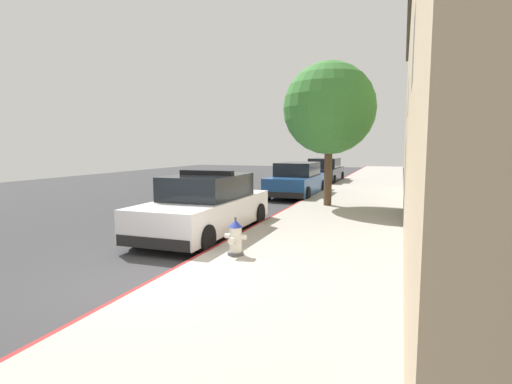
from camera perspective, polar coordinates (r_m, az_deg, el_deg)
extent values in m
cube|color=#353538|center=(17.87, -6.25, -1.33)|extent=(32.67, 60.00, 0.20)
cube|color=#9E9991|center=(16.15, 13.25, -1.65)|extent=(3.77, 60.00, 0.16)
cube|color=maroon|center=(16.48, 6.58, -1.36)|extent=(0.08, 60.00, 0.16)
cube|color=black|center=(6.52, 21.51, 18.13)|extent=(0.06, 1.30, 1.10)
cube|color=black|center=(12.36, 20.75, 12.38)|extent=(0.06, 1.30, 1.10)
cube|color=black|center=(18.25, 20.48, 10.33)|extent=(0.06, 1.30, 1.10)
cube|color=white|center=(10.63, -7.13, -2.93)|extent=(1.84, 4.80, 0.76)
cube|color=black|center=(10.67, -6.82, 0.80)|extent=(1.64, 2.50, 0.60)
cube|color=black|center=(8.70, -14.15, -6.91)|extent=(1.76, 0.16, 0.24)
cube|color=black|center=(12.77, -2.36, -2.49)|extent=(1.76, 0.16, 0.24)
cylinder|color=black|center=(12.55, -7.11, -2.69)|extent=(0.22, 0.64, 0.64)
cylinder|color=black|center=(11.88, 0.32, -3.16)|extent=(0.22, 0.64, 0.64)
cylinder|color=black|center=(9.70, -16.27, -5.60)|extent=(0.22, 0.64, 0.64)
cylinder|color=black|center=(8.81, -7.13, -6.60)|extent=(0.22, 0.64, 0.64)
cube|color=black|center=(10.60, -6.97, 2.71)|extent=(1.48, 0.20, 0.12)
cube|color=red|center=(10.76, -8.63, 2.74)|extent=(0.44, 0.18, 0.11)
cube|color=#1E33E0|center=(10.45, -5.25, 2.68)|extent=(0.44, 0.18, 0.11)
cube|color=navy|center=(18.87, 5.73, 1.17)|extent=(1.84, 4.80, 0.76)
cube|color=black|center=(18.97, 5.86, 3.25)|extent=(1.64, 2.50, 0.60)
cube|color=black|center=(16.65, 3.75, -0.41)|extent=(1.76, 0.16, 0.24)
cube|color=black|center=(21.17, 7.27, 1.01)|extent=(1.76, 0.16, 0.24)
cylinder|color=black|center=(20.75, 4.56, 0.93)|extent=(0.22, 0.64, 0.64)
cylinder|color=black|center=(20.37, 9.24, 0.77)|extent=(0.22, 0.64, 0.64)
cylinder|color=black|center=(17.51, 1.63, -0.07)|extent=(0.22, 0.64, 0.64)
cylinder|color=black|center=(17.06, 7.13, -0.29)|extent=(0.22, 0.64, 0.64)
cube|color=black|center=(25.95, 9.55, 2.54)|extent=(1.84, 4.80, 0.76)
cube|color=black|center=(26.06, 9.64, 4.05)|extent=(1.64, 2.50, 0.60)
cube|color=black|center=(23.68, 8.52, 1.56)|extent=(1.76, 0.16, 0.24)
cube|color=black|center=(28.27, 10.39, 2.30)|extent=(1.76, 0.16, 0.24)
cylinder|color=black|center=(27.80, 8.43, 2.27)|extent=(0.22, 0.64, 0.64)
cylinder|color=black|center=(27.51, 11.94, 2.16)|extent=(0.22, 0.64, 0.64)
cylinder|color=black|center=(24.48, 6.85, 1.74)|extent=(0.22, 0.64, 0.64)
cylinder|color=black|center=(24.16, 10.82, 1.61)|extent=(0.22, 0.64, 0.64)
cylinder|color=#4C4C51|center=(8.15, -2.88, -8.59)|extent=(0.32, 0.32, 0.06)
cylinder|color=silver|center=(8.09, -2.89, -6.67)|extent=(0.24, 0.24, 0.50)
cone|color=navy|center=(8.02, -2.90, -4.45)|extent=(0.28, 0.28, 0.14)
cylinder|color=#4C4C51|center=(8.00, -2.91, -3.74)|extent=(0.05, 0.05, 0.06)
cylinder|color=silver|center=(8.14, -4.00, -6.16)|extent=(0.10, 0.10, 0.10)
cylinder|color=silver|center=(8.01, -1.76, -6.35)|extent=(0.10, 0.10, 0.10)
cylinder|color=silver|center=(7.92, -3.40, -6.88)|extent=(0.13, 0.12, 0.13)
cylinder|color=brown|center=(14.98, 10.08, 2.62)|extent=(0.28, 0.28, 2.35)
sphere|color=#387A33|center=(15.01, 10.26, 11.51)|extent=(3.29, 3.29, 3.29)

